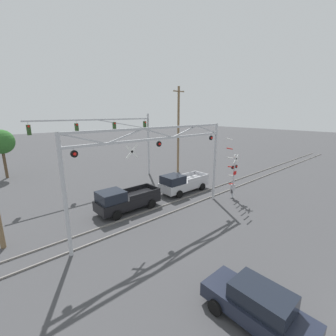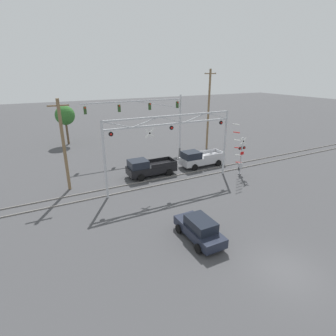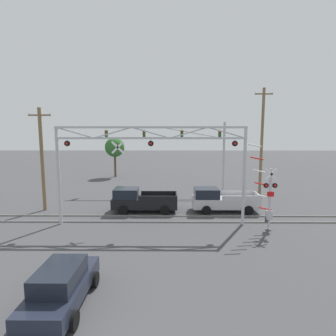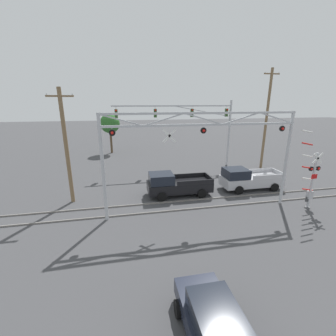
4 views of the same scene
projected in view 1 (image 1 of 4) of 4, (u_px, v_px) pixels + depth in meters
rail_track_near at (157, 218)px, 16.83m from camera, size 80.00×0.08×0.10m
rail_track_far at (146, 212)px, 17.87m from camera, size 80.00×0.08×0.10m
crossing_gantry at (159, 155)px, 15.44m from camera, size 12.98×0.26×6.80m
crossing_signal_mast at (233, 177)px, 20.24m from camera, size 1.97×0.35×5.70m
traffic_signal_span at (122, 133)px, 25.46m from camera, size 13.45×0.39×7.61m
pickup_truck_lead at (125, 200)px, 17.97m from camera, size 5.23×2.18×1.92m
pickup_truck_following at (182, 183)px, 22.25m from camera, size 5.32×2.18×1.92m
sedan_waiting at (258, 306)px, 8.30m from camera, size 1.89×4.04×1.58m
utility_pole_right at (178, 130)px, 28.72m from camera, size 1.80×0.28×10.87m
background_tree_beyond_span at (1, 142)px, 26.28m from camera, size 2.86×2.86×5.84m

